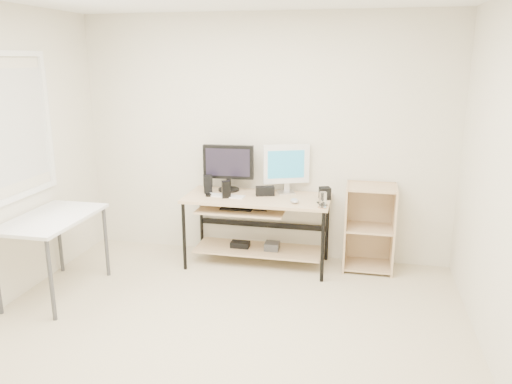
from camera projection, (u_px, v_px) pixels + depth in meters
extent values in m
cube|color=beige|center=(212.00, 349.00, 3.78)|extent=(4.00, 4.00, 0.01)
cube|color=beige|center=(264.00, 139.00, 5.34)|extent=(4.00, 0.01, 2.60)
cube|color=beige|center=(14.00, 332.00, 1.56)|extent=(4.00, 0.01, 2.60)
cube|color=white|center=(11.00, 127.00, 4.35)|extent=(0.01, 1.00, 1.20)
cube|color=tan|center=(257.00, 198.00, 5.16)|extent=(1.50, 0.65, 0.03)
cube|color=tan|center=(242.00, 209.00, 5.17)|extent=(0.90, 0.49, 0.02)
cube|color=tan|center=(258.00, 249.00, 5.35)|extent=(1.35, 0.46, 0.02)
cube|color=black|center=(238.00, 207.00, 5.18)|extent=(0.33, 0.22, 0.01)
cylinder|color=black|center=(260.00, 210.00, 5.08)|extent=(0.14, 0.01, 0.01)
cube|color=#3E3E41|center=(272.00, 246.00, 5.31)|extent=(0.15, 0.15, 0.08)
cube|color=black|center=(240.00, 244.00, 5.38)|extent=(0.20, 0.12, 0.06)
cylinder|color=black|center=(184.00, 237.00, 5.13)|extent=(0.04, 0.04, 0.72)
cylinder|color=black|center=(202.00, 220.00, 5.67)|extent=(0.04, 0.04, 0.72)
cylinder|color=black|center=(323.00, 247.00, 4.84)|extent=(0.04, 0.04, 0.72)
cylinder|color=black|center=(327.00, 228.00, 5.38)|extent=(0.04, 0.04, 0.72)
cube|color=white|center=(51.00, 218.00, 4.50)|extent=(0.60, 1.00, 0.03)
cylinder|color=#3E3E41|center=(59.00, 238.00, 5.09)|extent=(0.04, 0.04, 0.72)
cylinder|color=#3E3E41|center=(51.00, 280.00, 4.11)|extent=(0.04, 0.04, 0.72)
cylinder|color=#3E3E41|center=(106.00, 242.00, 4.98)|extent=(0.04, 0.04, 0.72)
cube|color=tan|center=(346.00, 226.00, 5.16)|extent=(0.02, 0.40, 0.90)
cube|color=tan|center=(393.00, 230.00, 5.06)|extent=(0.02, 0.40, 0.90)
cube|color=tan|center=(369.00, 222.00, 5.29)|extent=(0.50, 0.02, 0.90)
cube|color=tan|center=(367.00, 265.00, 5.22)|extent=(0.46, 0.38, 0.02)
cube|color=tan|center=(369.00, 228.00, 5.11)|extent=(0.46, 0.38, 0.02)
cube|color=tan|center=(372.00, 187.00, 5.00)|extent=(0.46, 0.38, 0.02)
cylinder|color=black|center=(229.00, 190.00, 5.39)|extent=(0.23, 0.23, 0.02)
cylinder|color=black|center=(229.00, 184.00, 5.37)|extent=(0.05, 0.05, 0.11)
cube|color=black|center=(228.00, 162.00, 5.31)|extent=(0.54, 0.09, 0.36)
cube|color=black|center=(228.00, 162.00, 5.28)|extent=(0.46, 0.03, 0.29)
cube|color=silver|center=(286.00, 192.00, 5.30)|extent=(0.17, 0.16, 0.01)
cylinder|color=silver|center=(286.00, 187.00, 5.28)|extent=(0.04, 0.04, 0.10)
cube|color=white|center=(286.00, 164.00, 5.22)|extent=(0.47, 0.22, 0.41)
cube|color=teal|center=(286.00, 164.00, 5.19)|extent=(0.39, 0.16, 0.33)
cube|color=white|center=(226.00, 196.00, 5.16)|extent=(0.40, 0.15, 0.01)
ellipsoid|color=#B0B0B5|center=(295.00, 201.00, 4.93)|extent=(0.12, 0.15, 0.04)
cube|color=black|center=(265.00, 191.00, 5.19)|extent=(0.21, 0.14, 0.10)
cube|color=black|center=(208.00, 189.00, 5.30)|extent=(0.11, 0.11, 0.08)
cube|color=black|center=(208.00, 181.00, 5.27)|extent=(0.12, 0.12, 0.11)
cube|color=black|center=(325.00, 193.00, 5.05)|extent=(0.13, 0.13, 0.12)
cube|color=black|center=(226.00, 189.00, 5.09)|extent=(0.10, 0.09, 0.18)
cylinder|color=black|center=(208.00, 195.00, 5.17)|extent=(0.07, 0.07, 0.03)
cube|color=black|center=(322.00, 204.00, 4.89)|extent=(0.11, 0.14, 0.01)
cylinder|color=#9A6A45|center=(323.00, 207.00, 4.78)|extent=(0.11, 0.11, 0.01)
cylinder|color=white|center=(323.00, 199.00, 4.76)|extent=(0.09, 0.09, 0.15)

